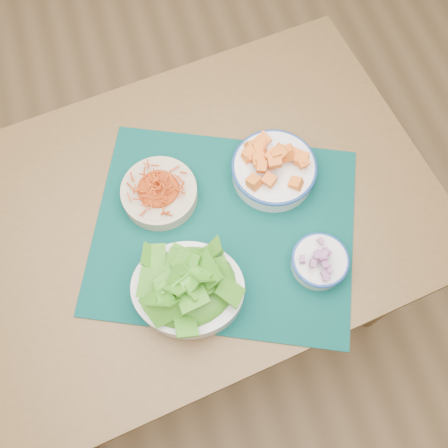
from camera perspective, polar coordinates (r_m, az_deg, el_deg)
The scene contains 7 objects.
ground at distance 1.83m, azimuth 5.21°, elevation -11.42°, with size 4.00×4.00×0.00m, color #AB8353.
table at distance 1.23m, azimuth -4.37°, elevation -0.59°, with size 1.24×0.90×0.75m.
placemat at distance 1.12m, azimuth 0.00°, elevation -0.62°, with size 0.58×0.47×0.00m, color #022B27.
carrot_bowl at distance 1.13m, azimuth -7.46°, elevation 3.78°, with size 0.21×0.21×0.07m.
squash_bowl at distance 1.14m, azimuth 5.79°, elevation 6.62°, with size 0.21×0.21×0.10m.
lettuce_bowl at distance 1.03m, azimuth -4.19°, elevation -7.16°, with size 0.29×0.27×0.11m.
onion_bowl at distance 1.08m, azimuth 10.92°, elevation -4.13°, with size 0.14×0.14×0.06m.
Camera 1 is at (-0.25, -0.27, 1.79)m, focal length 40.00 mm.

